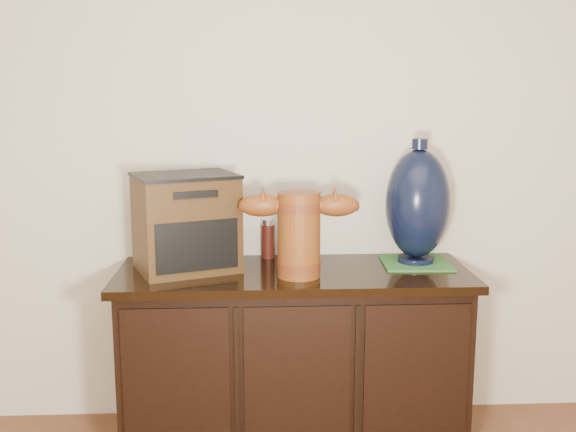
{
  "coord_description": "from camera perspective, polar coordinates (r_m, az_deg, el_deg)",
  "views": [
    {
      "loc": [
        -0.16,
        -0.47,
        1.48
      ],
      "look_at": [
        -0.03,
        2.18,
        0.99
      ],
      "focal_mm": 42.0,
      "sensor_mm": 36.0,
      "label": 1
    }
  ],
  "objects": [
    {
      "name": "room",
      "position": [
        0.53,
        14.87,
        -10.2
      ],
      "size": [
        5.0,
        5.0,
        5.0
      ],
      "color": "brown",
      "rests_on": "ground"
    },
    {
      "name": "sideboard",
      "position": [
        2.92,
        0.46,
        -11.63
      ],
      "size": [
        1.46,
        0.56,
        0.75
      ],
      "color": "black",
      "rests_on": "ground"
    },
    {
      "name": "terracotta_vessel",
      "position": [
        2.67,
        0.93,
        -1.14
      ],
      "size": [
        0.48,
        0.18,
        0.34
      ],
      "rotation": [
        0.0,
        0.0,
        -0.04
      ],
      "color": "brown",
      "rests_on": "sideboard"
    },
    {
      "name": "tv_radio",
      "position": [
        2.8,
        -8.63,
        -0.54
      ],
      "size": [
        0.49,
        0.44,
        0.4
      ],
      "rotation": [
        0.0,
        0.0,
        0.37
      ],
      "color": "#3A240E",
      "rests_on": "sideboard"
    },
    {
      "name": "green_mat",
      "position": [
        2.96,
        10.74,
        -3.9
      ],
      "size": [
        0.3,
        0.3,
        0.01
      ],
      "primitive_type": "cube",
      "rotation": [
        0.0,
        0.0,
        -0.04
      ],
      "color": "#306A2F",
      "rests_on": "sideboard"
    },
    {
      "name": "lamp_base",
      "position": [
        2.91,
        10.92,
        0.98
      ],
      "size": [
        0.28,
        0.28,
        0.53
      ],
      "rotation": [
        0.0,
        0.0,
        -0.04
      ],
      "color": "black",
      "rests_on": "green_mat"
    },
    {
      "name": "spray_can",
      "position": [
        2.99,
        -1.71,
        -1.94
      ],
      "size": [
        0.06,
        0.06,
        0.17
      ],
      "color": "#5E1810",
      "rests_on": "sideboard"
    }
  ]
}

